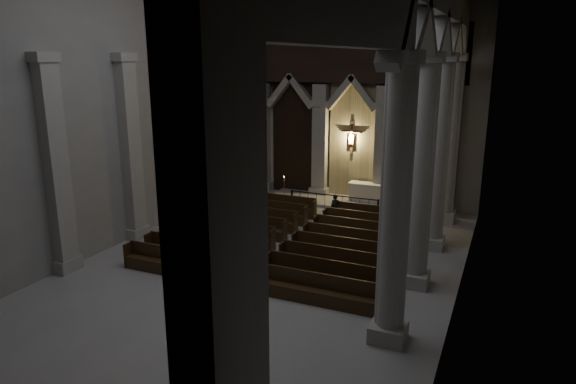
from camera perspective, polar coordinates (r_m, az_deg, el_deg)
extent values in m
plane|color=#9D9A94|center=(19.34, -3.50, -9.21)|extent=(24.00, 24.00, 0.00)
cube|color=gray|center=(28.91, 7.41, 10.98)|extent=(14.00, 0.10, 12.00)
cube|color=gray|center=(21.89, -20.52, 9.01)|extent=(0.10, 24.00, 12.00)
cube|color=gray|center=(15.83, 19.50, 7.23)|extent=(0.10, 24.00, 12.00)
cube|color=#A6A39B|center=(30.73, -2.79, 6.05)|extent=(0.80, 0.50, 6.40)
cube|color=#A6A39B|center=(31.31, -2.72, 0.70)|extent=(1.05, 0.70, 0.50)
cube|color=#A6A39B|center=(30.47, -2.84, 10.05)|extent=(1.00, 0.65, 0.35)
cube|color=#A6A39B|center=(29.32, 3.56, 5.61)|extent=(0.80, 0.50, 6.40)
cube|color=#A6A39B|center=(29.92, 3.47, 0.03)|extent=(1.05, 0.70, 0.50)
cube|color=#A6A39B|center=(29.05, 3.62, 9.80)|extent=(1.00, 0.65, 0.35)
cube|color=#A6A39B|center=(28.30, 10.44, 5.07)|extent=(0.80, 0.50, 6.40)
cube|color=#A6A39B|center=(28.93, 10.17, -0.70)|extent=(1.05, 0.70, 0.50)
cube|color=#A6A39B|center=(28.02, 10.64, 9.40)|extent=(1.00, 0.65, 0.35)
cube|color=#A6A39B|center=(27.71, 17.71, 4.41)|extent=(0.80, 0.50, 6.40)
cube|color=#A6A39B|center=(28.35, 17.24, -1.46)|extent=(1.05, 0.70, 0.50)
cube|color=#A6A39B|center=(27.43, 18.06, 8.83)|extent=(1.00, 0.65, 0.35)
cube|color=black|center=(30.25, 0.58, 6.50)|extent=(2.60, 0.15, 7.00)
cube|color=tan|center=(29.04, 7.16, 6.04)|extent=(2.60, 0.15, 7.00)
cube|color=black|center=(28.24, 14.20, 5.46)|extent=(2.60, 0.15, 7.00)
cube|color=black|center=(28.38, 7.25, 14.96)|extent=(12.00, 0.50, 3.00)
cube|color=#A6A39B|center=(30.92, -4.16, 8.51)|extent=(1.60, 0.50, 9.00)
cube|color=#A6A39B|center=(27.45, 19.58, 6.92)|extent=(1.60, 0.50, 9.00)
cube|color=#A6A39B|center=(28.50, 7.42, 19.99)|extent=(14.00, 0.50, 3.00)
plane|color=#E7CF68|center=(29.01, 7.14, 6.03)|extent=(1.50, 0.00, 1.50)
cube|color=#54311C|center=(28.92, 7.09, 6.01)|extent=(0.13, 0.08, 1.80)
cube|color=#54311C|center=(28.87, 7.11, 6.69)|extent=(1.10, 0.08, 0.13)
cube|color=tan|center=(28.88, 7.05, 5.89)|extent=(0.26, 0.10, 0.60)
sphere|color=tan|center=(28.82, 7.08, 6.68)|extent=(0.17, 0.17, 0.17)
cylinder|color=tan|center=(28.90, 6.58, 6.66)|extent=(0.45, 0.08, 0.08)
cylinder|color=tan|center=(28.75, 7.57, 6.58)|extent=(0.45, 0.08, 0.08)
cube|color=#A6A39B|center=(26.43, 16.93, -2.60)|extent=(1.00, 1.00, 0.50)
cylinder|color=#A6A39B|center=(25.61, 17.56, 5.44)|extent=(0.70, 0.70, 7.50)
cube|color=#A6A39B|center=(25.32, 18.25, 14.06)|extent=(0.95, 0.95, 0.35)
cube|color=#A6A39B|center=(22.65, 15.64, -5.40)|extent=(1.00, 1.00, 0.50)
cylinder|color=#A6A39B|center=(21.69, 16.32, 3.95)|extent=(0.70, 0.70, 7.50)
cube|color=#A6A39B|center=(21.34, 17.09, 14.15)|extent=(0.95, 0.95, 0.35)
cube|color=#A6A39B|center=(18.97, 13.82, -9.30)|extent=(1.00, 1.00, 0.50)
cylinder|color=#A6A39B|center=(17.80, 14.56, 1.81)|extent=(0.70, 0.70, 7.50)
cube|color=#A6A39B|center=(17.38, 15.40, 14.27)|extent=(0.95, 0.95, 0.35)
cube|color=#A6A39B|center=(15.44, 11.07, -15.01)|extent=(1.00, 1.00, 0.50)
cylinder|color=#A6A39B|center=(13.98, 11.82, -1.53)|extent=(0.70, 0.70, 7.50)
cube|color=#A6A39B|center=(13.44, 12.71, 14.43)|extent=(0.95, 0.95, 0.35)
cube|color=#A6A39B|center=(27.40, 18.12, 7.23)|extent=(0.55, 1.20, 9.20)
cube|color=#A6A39B|center=(5.99, -7.22, -18.17)|extent=(0.55, 1.20, 9.20)
cube|color=#A6A39B|center=(30.23, -6.70, 0.11)|extent=(0.60, 1.00, 0.50)
cube|color=#A6A39B|center=(29.51, -6.92, 7.17)|extent=(0.50, 0.80, 7.50)
cube|color=#A6A39B|center=(29.26, -7.16, 14.66)|extent=(0.60, 1.00, 0.35)
cube|color=#A6A39B|center=(26.99, -10.97, -1.86)|extent=(0.60, 1.00, 0.50)
cube|color=#A6A39B|center=(26.18, -11.37, 6.03)|extent=(0.50, 0.80, 7.50)
cube|color=#A6A39B|center=(25.90, -11.82, 14.47)|extent=(0.60, 1.00, 0.35)
cube|color=#A6A39B|center=(23.98, -16.38, -4.33)|extent=(0.60, 1.00, 0.50)
cube|color=#A6A39B|center=(23.07, -17.05, 4.52)|extent=(0.50, 0.80, 7.50)
cube|color=#A6A39B|center=(22.75, -17.80, 14.09)|extent=(0.60, 1.00, 0.35)
cube|color=#A6A39B|center=(21.30, -23.29, -7.40)|extent=(0.60, 1.00, 0.50)
cube|color=#A6A39B|center=(20.27, -24.36, 2.50)|extent=(0.50, 0.80, 7.50)
cube|color=#A6A39B|center=(19.90, -25.56, 13.38)|extent=(0.60, 1.00, 0.35)
cube|color=#A6A39B|center=(28.59, 6.22, -1.10)|extent=(8.50, 2.60, 0.15)
cube|color=beige|center=(28.68, 8.69, -0.01)|extent=(1.78, 0.69, 0.94)
cube|color=white|center=(28.56, 8.73, 0.94)|extent=(1.92, 0.77, 0.04)
cube|color=black|center=(26.71, 5.09, -0.38)|extent=(4.72, 0.05, 0.05)
cube|color=black|center=(27.64, 0.43, -0.71)|extent=(0.09, 0.09, 0.94)
cube|color=black|center=(26.21, 9.96, -1.81)|extent=(0.09, 0.09, 0.94)
cylinder|color=black|center=(27.47, 1.34, -0.88)|extent=(0.02, 0.02, 0.87)
cylinder|color=black|center=(27.30, 2.25, -0.98)|extent=(0.02, 0.02, 0.87)
cylinder|color=black|center=(27.14, 3.18, -1.09)|extent=(0.02, 0.02, 0.87)
cylinder|color=black|center=(26.98, 4.12, -1.20)|extent=(0.02, 0.02, 0.87)
cylinder|color=black|center=(26.84, 5.07, -1.31)|extent=(0.02, 0.02, 0.87)
cylinder|color=black|center=(26.70, 6.02, -1.42)|extent=(0.02, 0.02, 0.87)
cylinder|color=black|center=(26.56, 6.99, -1.53)|extent=(0.02, 0.02, 0.87)
cylinder|color=black|center=(26.44, 7.97, -1.64)|extent=(0.02, 0.02, 0.87)
cylinder|color=black|center=(26.32, 8.96, -1.76)|extent=(0.02, 0.02, 0.87)
cylinder|color=#A96D34|center=(28.74, -0.43, -1.03)|extent=(0.25, 0.25, 0.05)
cylinder|color=#A96D34|center=(28.58, -0.43, 0.10)|extent=(0.04, 0.04, 1.18)
cylinder|color=#A96D34|center=(28.44, -0.43, 1.25)|extent=(0.12, 0.12, 0.02)
cylinder|color=beige|center=(28.41, -0.43, 1.46)|extent=(0.05, 0.05, 0.20)
sphere|color=#E6C050|center=(28.39, -0.43, 1.70)|extent=(0.05, 0.05, 0.05)
cylinder|color=#A96D34|center=(26.49, 11.37, -2.71)|extent=(0.22, 0.22, 0.05)
cylinder|color=#A96D34|center=(26.34, 11.43, -1.61)|extent=(0.03, 0.03, 1.07)
cylinder|color=#A96D34|center=(26.20, 11.49, -0.49)|extent=(0.11, 0.11, 0.02)
cylinder|color=beige|center=(26.17, 11.50, -0.28)|extent=(0.04, 0.04, 0.19)
sphere|color=#E6C050|center=(26.14, 11.51, -0.04)|extent=(0.04, 0.04, 0.04)
cube|color=black|center=(26.55, -1.50, -1.90)|extent=(4.42, 0.42, 0.47)
cube|color=black|center=(26.58, -1.32, -0.75)|extent=(4.42, 0.07, 0.53)
cube|color=black|center=(27.46, -5.68, -0.88)|extent=(0.06, 0.47, 0.95)
cube|color=black|center=(25.65, 2.97, -1.96)|extent=(0.06, 0.47, 0.95)
cube|color=black|center=(24.83, 9.87, -3.31)|extent=(4.42, 0.42, 0.47)
cube|color=black|center=(24.87, 10.03, -2.08)|extent=(4.42, 0.07, 0.53)
cube|color=black|center=(25.34, 5.04, -2.21)|extent=(0.06, 0.47, 0.95)
cube|color=black|center=(24.37, 14.95, -3.37)|extent=(0.06, 0.47, 0.95)
cube|color=black|center=(25.50, -2.67, -2.62)|extent=(4.42, 0.42, 0.47)
cube|color=black|center=(25.52, -2.48, -1.42)|extent=(4.42, 0.07, 0.53)
cube|color=black|center=(26.45, -6.97, -1.54)|extent=(0.06, 0.47, 0.95)
cube|color=black|center=(24.56, 1.96, -2.71)|extent=(0.06, 0.47, 0.95)
cube|color=black|center=(23.71, 9.15, -4.16)|extent=(4.42, 0.42, 0.47)
cube|color=black|center=(23.74, 9.32, -2.87)|extent=(4.42, 0.07, 0.53)
cube|color=black|center=(24.24, 4.11, -2.99)|extent=(0.06, 0.47, 0.95)
cube|color=black|center=(23.22, 14.46, -4.24)|extent=(0.06, 0.47, 0.95)
cube|color=black|center=(24.46, -3.94, -3.40)|extent=(4.42, 0.42, 0.47)
cube|color=black|center=(24.48, -3.74, -2.15)|extent=(4.42, 0.07, 0.53)
cube|color=black|center=(25.45, -8.37, -2.24)|extent=(0.06, 0.47, 0.95)
cube|color=black|center=(23.49, 0.85, -3.53)|extent=(0.06, 0.47, 0.95)
cube|color=black|center=(22.59, 8.35, -5.09)|extent=(4.42, 0.42, 0.47)
cube|color=black|center=(22.61, 8.53, -3.73)|extent=(4.42, 0.07, 0.53)
cube|color=black|center=(23.15, 3.09, -3.83)|extent=(0.06, 0.47, 0.95)
cube|color=black|center=(22.08, 13.93, -5.20)|extent=(0.06, 0.47, 0.95)
cube|color=black|center=(23.44, -5.32, -4.24)|extent=(4.42, 0.42, 0.47)
cube|color=black|center=(23.45, -5.11, -2.94)|extent=(4.42, 0.07, 0.53)
cube|color=black|center=(24.48, -9.88, -3.00)|extent=(0.06, 0.47, 0.95)
cube|color=black|center=(22.43, -0.37, -4.43)|extent=(0.06, 0.47, 0.95)
cube|color=black|center=(21.48, 7.47, -6.11)|extent=(4.42, 0.42, 0.47)
cube|color=black|center=(21.49, 7.66, -4.69)|extent=(4.42, 0.07, 0.53)
cube|color=black|center=(22.07, 1.96, -4.76)|extent=(0.06, 0.47, 0.95)
cube|color=black|center=(20.95, 13.33, -6.26)|extent=(0.06, 0.47, 0.95)
cube|color=black|center=(22.45, -6.83, -5.16)|extent=(4.42, 0.42, 0.47)
cube|color=black|center=(22.45, -6.61, -3.80)|extent=(4.42, 0.07, 0.53)
cube|color=black|center=(23.52, -11.51, -3.81)|extent=(0.06, 0.47, 0.95)
cube|color=black|center=(21.38, -1.71, -5.41)|extent=(0.06, 0.47, 0.95)
cube|color=black|center=(20.39, 6.49, -7.25)|extent=(4.42, 0.42, 0.47)
cube|color=black|center=(20.39, 6.70, -5.75)|extent=(4.42, 0.07, 0.53)
cube|color=black|center=(21.01, 0.71, -5.78)|extent=(0.06, 0.47, 0.95)
cube|color=black|center=(19.82, 12.66, -7.45)|extent=(0.06, 0.47, 0.95)
cube|color=black|center=(21.47, -8.49, -6.16)|extent=(4.42, 0.42, 0.47)
cube|color=black|center=(21.46, -8.25, -4.74)|extent=(4.42, 0.07, 0.53)
cube|color=black|center=(22.59, -13.28, -4.69)|extent=(0.06, 0.47, 0.95)
cube|color=black|center=(20.36, -3.19, -6.49)|extent=(0.06, 0.47, 0.95)
cube|color=black|center=(19.31, 5.39, -8.51)|extent=(4.42, 0.42, 0.47)
cube|color=black|center=(19.30, 5.61, -6.93)|extent=(4.42, 0.07, 0.53)
cube|color=black|center=(19.96, -0.67, -6.91)|extent=(0.06, 0.47, 0.95)
cube|color=black|center=(18.71, 11.91, -8.78)|extent=(0.06, 0.47, 0.95)
cube|color=black|center=(20.53, -10.30, -7.25)|extent=(4.42, 0.42, 0.47)
cube|color=black|center=(20.50, -10.05, -5.76)|extent=(4.42, 0.07, 0.53)
cube|color=black|center=(21.70, -15.21, -5.64)|extent=(0.06, 0.47, 0.95)
cube|color=black|center=(19.36, -4.84, -7.68)|extent=(0.06, 0.47, 0.95)
cube|color=black|center=(18.26, 4.15, -9.91)|extent=(4.42, 0.42, 0.47)
cube|color=black|center=(18.23, 4.40, -8.24)|extent=(4.42, 0.07, 0.53)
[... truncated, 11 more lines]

